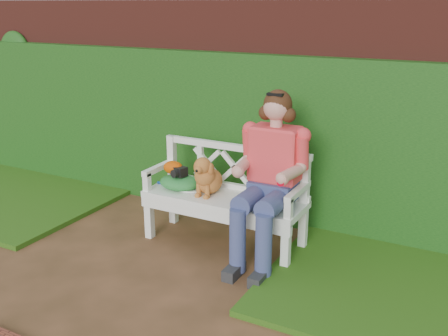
% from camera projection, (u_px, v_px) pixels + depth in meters
% --- Properties ---
extents(ground, '(60.00, 60.00, 0.00)m').
position_uv_depth(ground, '(118.00, 275.00, 4.38)').
color(ground, '#422D18').
extents(brick_wall, '(10.00, 0.30, 2.20)m').
position_uv_depth(brick_wall, '(225.00, 107.00, 5.64)').
color(brick_wall, maroon).
rests_on(brick_wall, ground).
extents(ivy_hedge, '(10.00, 0.18, 1.70)m').
position_uv_depth(ivy_hedge, '(215.00, 134.00, 5.53)').
color(ivy_hedge, '#285F18').
rests_on(ivy_hedge, ground).
extents(grass_left, '(2.60, 2.00, 0.05)m').
position_uv_depth(grass_left, '(6.00, 192.00, 6.20)').
color(grass_left, '#204A0E').
rests_on(grass_left, ground).
extents(grass_right, '(2.60, 2.00, 0.05)m').
position_uv_depth(grass_right, '(438.00, 293.00, 4.05)').
color(grass_right, '#204A0E').
rests_on(grass_right, ground).
extents(garden_bench, '(1.62, 0.71, 0.48)m').
position_uv_depth(garden_bench, '(224.00, 220.00, 4.88)').
color(garden_bench, white).
rests_on(garden_bench, ground).
extents(seated_woman, '(0.77, 0.94, 1.51)m').
position_uv_depth(seated_woman, '(272.00, 176.00, 4.49)').
color(seated_woman, '#E4424F').
rests_on(seated_woman, ground).
extents(dog, '(0.36, 0.41, 0.38)m').
position_uv_depth(dog, '(208.00, 174.00, 4.80)').
color(dog, '#BB8C34').
rests_on(dog, garden_bench).
extents(tennis_racket, '(0.53, 0.23, 0.03)m').
position_uv_depth(tennis_racket, '(187.00, 188.00, 4.98)').
color(tennis_racket, silver).
rests_on(tennis_racket, garden_bench).
extents(green_bag, '(0.44, 0.36, 0.14)m').
position_uv_depth(green_bag, '(180.00, 182.00, 4.97)').
color(green_bag, '#37944A').
rests_on(green_bag, garden_bench).
extents(camera_item, '(0.15, 0.13, 0.09)m').
position_uv_depth(camera_item, '(179.00, 171.00, 4.92)').
color(camera_item, black).
rests_on(camera_item, green_bag).
extents(baseball_glove, '(0.23, 0.19, 0.13)m').
position_uv_depth(baseball_glove, '(173.00, 168.00, 4.97)').
color(baseball_glove, '#C94603').
rests_on(baseball_glove, green_bag).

